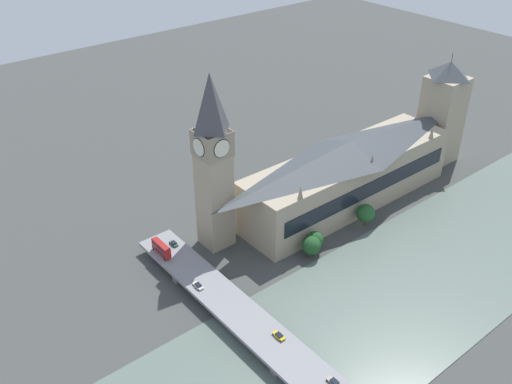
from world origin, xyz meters
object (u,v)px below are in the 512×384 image
Objects in this scene: clock_tower at (213,161)px; car_northbound_tail at (279,336)px; road_bridge at (288,357)px; car_southbound_lead at (334,382)px; double_decker_bus_rear at (161,248)px; car_northbound_mid at (174,243)px; parliament_hall at (348,173)px; victoria_tower at (442,112)px; car_northbound_lead at (198,286)px.

clock_tower is 68.70m from car_northbound_tail.
road_bridge is 33.51× the size of car_southbound_lead.
double_decker_bus_rear is 2.14× the size of car_southbound_lead.
road_bridge is 69.20m from car_northbound_mid.
parliament_hall is 1.48× the size of clock_tower.
double_decker_bus_rear is at bearing 106.54° from car_northbound_mid.
victoria_tower is 5.43× the size of double_decker_bus_rear.
road_bridge is (-53.60, 147.87, -21.40)m from victoria_tower.
car_northbound_lead is at bearing 166.12° from car_northbound_mid.
parliament_hall is 99.18m from road_bridge.
victoria_tower is 13.74× the size of car_northbound_mid.
parliament_hall is 10.44× the size of double_decker_bus_rear.
clock_tower is 16.03× the size of car_northbound_tail.
road_bridge is at bearing 162.66° from clock_tower.
car_northbound_lead is 1.14× the size of car_northbound_mid.
double_decker_bus_rear is (67.20, 3.66, 3.64)m from road_bridge.
double_decker_bus_rear is (13.59, 151.53, -17.76)m from victoria_tower.
parliament_hall is 26.43× the size of car_northbound_mid.
car_northbound_tail is 23.68m from car_southbound_lead.
car_northbound_lead is at bearing 133.25° from clock_tower.
car_northbound_tail is at bearing -169.91° from car_northbound_lead.
road_bridge is at bearing -175.16° from car_northbound_lead.
car_northbound_mid is at bearing -73.46° from double_decker_bus_rear.
parliament_hall reaches higher than double_decker_bus_rear.
victoria_tower reaches higher than double_decker_bus_rear.
victoria_tower is at bearing -89.95° from parliament_hall.
car_northbound_lead is (42.91, 3.64, 1.60)m from road_bridge.
double_decker_bus_rear is 83.86m from car_southbound_lead.
clock_tower reaches higher than victoria_tower.
car_southbound_lead is at bearing -169.36° from road_bridge.
double_decker_bus_rear is (13.65, 86.40, -7.51)m from parliament_hall.
car_northbound_mid is (3.52, 17.65, -31.67)m from clock_tower.
clock_tower reaches higher than car_southbound_lead.
car_northbound_lead reaches higher than car_northbound_tail.
car_southbound_lead is at bearing 168.01° from clock_tower.
victoria_tower is 162.03m from car_southbound_lead.
car_northbound_mid is (15.58, 79.90, -9.55)m from parliament_hall.
car_northbound_tail is at bearing 179.87° from car_northbound_mid.
clock_tower is at bearing 79.04° from parliament_hall.
car_northbound_lead reaches higher than road_bridge.
victoria_tower is 11.63× the size of car_southbound_lead.
double_decker_bus_rear reaches higher than car_northbound_mid.
car_northbound_mid is at bearing 83.89° from victoria_tower.
car_northbound_lead is at bearing 10.09° from car_northbound_tail.
double_decker_bus_rear is at bearing 6.06° from car_northbound_tail.
car_northbound_mid is at bearing 78.72° from clock_tower.
parliament_hall reaches higher than road_bridge.
double_decker_bus_rear is 2.27× the size of car_northbound_tail.
victoria_tower reaches higher than parliament_hall.
victoria_tower reaches higher than car_northbound_tail.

